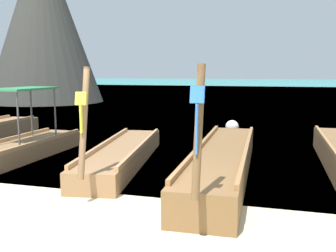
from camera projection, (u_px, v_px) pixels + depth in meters
name	position (u px, v px, depth m)	size (l,w,h in m)	color
ground	(110.00, 224.00, 6.23)	(120.00, 120.00, 0.00)	beige
sea_water	(262.00, 86.00, 64.76)	(120.00, 120.00, 0.00)	teal
longtail_boat_red_ribbon	(10.00, 151.00, 10.44)	(1.24, 6.28, 2.19)	olive
longtail_boat_yellow_ribbon	(122.00, 155.00, 10.19)	(1.93, 6.07, 2.55)	olive
longtail_boat_blue_ribbon	(223.00, 162.00, 9.09)	(1.37, 7.29, 2.57)	brown
karst_rock	(40.00, 23.00, 30.52)	(10.12, 9.10, 13.24)	#383833
mooring_buoy_near	(232.00, 127.00, 15.26)	(0.53, 0.53, 0.53)	white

